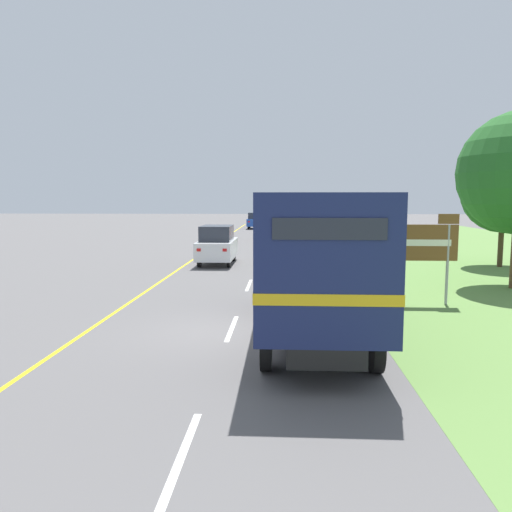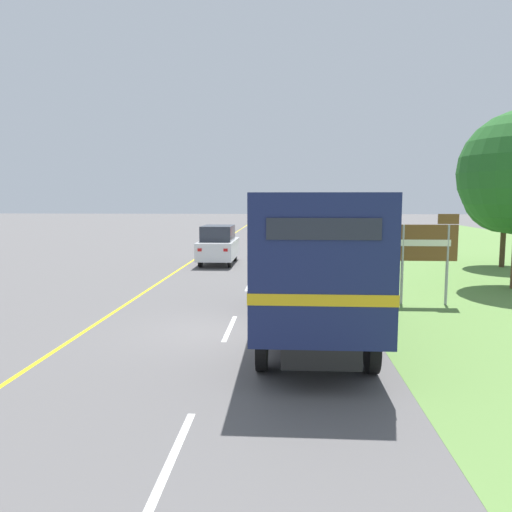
{
  "view_description": "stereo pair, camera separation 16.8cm",
  "coord_description": "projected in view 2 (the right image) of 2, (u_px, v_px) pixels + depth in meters",
  "views": [
    {
      "loc": [
        1.33,
        -12.39,
        3.4
      ],
      "look_at": [
        0.3,
        6.7,
        1.2
      ],
      "focal_mm": 35.0,
      "sensor_mm": 36.0,
      "label": 1
    },
    {
      "loc": [
        1.49,
        -12.38,
        3.4
      ],
      "look_at": [
        0.3,
        6.7,
        1.2
      ],
      "focal_mm": 35.0,
      "sensor_mm": 36.0,
      "label": 2
    }
  ],
  "objects": [
    {
      "name": "highway_sign",
      "position": [
        427.0,
        246.0,
        15.9
      ],
      "size": [
        2.02,
        0.09,
        2.92
      ],
      "color": "#9E9EA3",
      "rests_on": "ground"
    },
    {
      "name": "centre_dash_near",
      "position": [
        230.0,
        328.0,
        13.17
      ],
      "size": [
        0.12,
        2.6,
        0.01
      ],
      "primitive_type": "cube",
      "color": "white",
      "rests_on": "ground"
    },
    {
      "name": "delineator_post",
      "position": [
        372.0,
        296.0,
        14.91
      ],
      "size": [
        0.08,
        0.08,
        0.95
      ],
      "color": "white",
      "rests_on": "ground"
    },
    {
      "name": "centre_dash_mid_a",
      "position": [
        249.0,
        285.0,
        19.71
      ],
      "size": [
        0.12,
        2.6,
        0.01
      ],
      "primitive_type": "cube",
      "color": "white",
      "rests_on": "ground"
    },
    {
      "name": "roadside_tree_mid",
      "position": [
        506.0,
        192.0,
        24.51
      ],
      "size": [
        4.05,
        4.05,
        5.77
      ],
      "color": "#4C3823",
      "rests_on": "ground"
    },
    {
      "name": "centre_dash_far",
      "position": [
        264.0,
        251.0,
        32.8
      ],
      "size": [
        0.12,
        2.6,
        0.01
      ],
      "primitive_type": "cube",
      "color": "white",
      "rests_on": "ground"
    },
    {
      "name": "centre_dash_mid_b",
      "position": [
        259.0,
        264.0,
        26.26
      ],
      "size": [
        0.12,
        2.6,
        0.01
      ],
      "primitive_type": "cube",
      "color": "white",
      "rests_on": "ground"
    },
    {
      "name": "centre_dash_farthest",
      "position": [
        268.0,
        242.0,
        39.34
      ],
      "size": [
        0.12,
        2.6,
        0.01
      ],
      "primitive_type": "cube",
      "color": "white",
      "rests_on": "ground"
    },
    {
      "name": "horse_trailer_truck",
      "position": [
        311.0,
        258.0,
        12.12
      ],
      "size": [
        2.52,
        8.41,
        3.5
      ],
      "color": "black",
      "rests_on": "ground"
    },
    {
      "name": "lead_car_red_ahead",
      "position": [
        291.0,
        228.0,
        41.54
      ],
      "size": [
        1.8,
        4.02,
        1.93
      ],
      "color": "black",
      "rests_on": "ground"
    },
    {
      "name": "ground_plane",
      "position": [
        228.0,
        332.0,
        12.75
      ],
      "size": [
        200.0,
        200.0,
        0.0
      ],
      "primitive_type": "plane",
      "color": "#5B5959"
    },
    {
      "name": "lead_car_white",
      "position": [
        218.0,
        245.0,
        26.01
      ],
      "size": [
        1.8,
        4.19,
        2.02
      ],
      "color": "black",
      "rests_on": "ground"
    },
    {
      "name": "centre_dash_nearest",
      "position": [
        173.0,
        456.0,
        6.62
      ],
      "size": [
        0.12,
        2.6,
        0.01
      ],
      "primitive_type": "cube",
      "color": "white",
      "rests_on": "ground"
    },
    {
      "name": "grass_shoulder",
      "position": [
        488.0,
        255.0,
        30.25
      ],
      "size": [
        20.0,
        71.77,
        0.01
      ],
      "primitive_type": "cube",
      "color": "#608942",
      "rests_on": "ground"
    },
    {
      "name": "lead_car_blue_ahead",
      "position": [
        258.0,
        221.0,
        56.72
      ],
      "size": [
        1.8,
        3.85,
        1.84
      ],
      "color": "black",
      "rests_on": "ground"
    },
    {
      "name": "edge_line_yellow",
      "position": [
        204.0,
        253.0,
        31.33
      ],
      "size": [
        0.12,
        71.77,
        0.01
      ],
      "primitive_type": "cube",
      "color": "yellow",
      "rests_on": "ground"
    }
  ]
}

